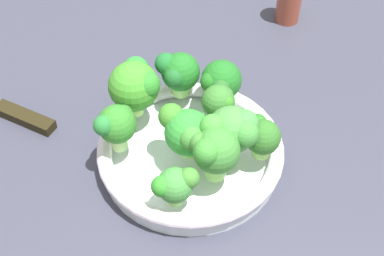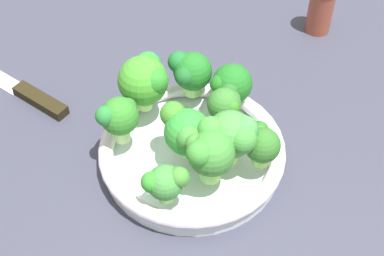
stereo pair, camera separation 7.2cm
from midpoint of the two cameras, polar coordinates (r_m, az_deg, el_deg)
name	(u,v)px [view 2 (the right image)]	position (r cm, az deg, el deg)	size (l,w,h in cm)	color
ground_plane	(198,178)	(76.52, 3.33, -5.21)	(130.00, 130.00, 2.50)	#353645
bowl	(192,152)	(75.21, 2.72, -2.63)	(24.83, 24.83, 3.67)	white
broccoli_floret_0	(231,85)	(76.96, 6.61, 4.19)	(5.75, 6.32, 6.32)	#97CB65
broccoli_floret_1	(165,182)	(65.80, 0.37, -5.70)	(5.68, 4.34, 5.33)	#91D766
broccoli_floret_2	(190,72)	(77.96, 2.45, 5.58)	(6.27, 5.86, 6.57)	#99CD6A
broccoli_floret_3	(209,154)	(66.83, 4.78, -2.78)	(6.32, 5.88, 7.60)	#84CD5B
broccoli_floret_4	(225,106)	(73.85, 6.15, 2.09)	(4.47, 4.47, 6.03)	#9AC765
broccoli_floret_5	(145,80)	(75.16, -2.07, 4.78)	(7.03, 7.85, 8.25)	#9CD562
broccoli_floret_6	(231,135)	(68.87, 6.97, -0.91)	(7.33, 6.07, 7.71)	#A1D862
broccoli_floret_7	(186,129)	(69.75, 2.36, -0.29)	(6.75, 6.80, 7.03)	#8CC459
broccoli_floret_8	(262,143)	(70.76, 9.98, -1.63)	(4.57, 5.16, 5.49)	#88CA5A
broccoli_floret_9	(119,116)	(71.53, -4.58, 1.03)	(5.21, 5.02, 6.73)	#A1D075
knife	(19,88)	(88.56, -14.93, 3.77)	(24.72, 14.37, 1.50)	silver
pepper_shaker	(321,7)	(98.07, 15.02, 11.62)	(4.38, 4.38, 9.00)	brown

